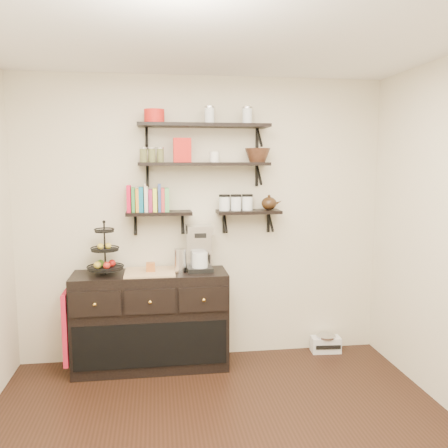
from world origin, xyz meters
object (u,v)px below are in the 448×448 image
(fruit_stand, at_px, (105,257))
(coffee_maker, at_px, (199,249))
(radio, at_px, (326,344))
(sideboard, at_px, (151,320))

(fruit_stand, relative_size, coffee_maker, 1.09)
(fruit_stand, height_order, radio, fruit_stand)
(coffee_maker, distance_m, radio, 1.64)
(fruit_stand, relative_size, radio, 1.56)
(coffee_maker, bearing_deg, radio, 1.89)
(coffee_maker, bearing_deg, fruit_stand, -179.91)
(fruit_stand, distance_m, radio, 2.34)
(fruit_stand, distance_m, coffee_maker, 0.85)
(radio, bearing_deg, fruit_stand, -172.85)
(sideboard, xyz_separation_m, coffee_maker, (0.45, 0.03, 0.65))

